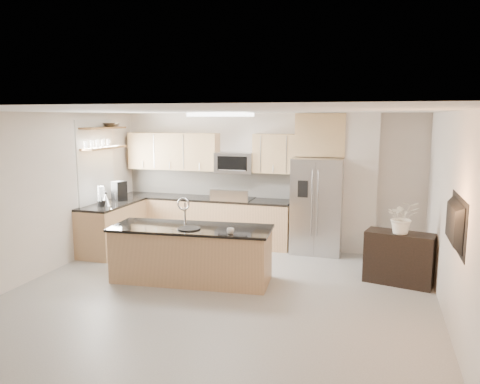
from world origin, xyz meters
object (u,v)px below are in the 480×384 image
(blender, at_px, (101,198))
(kettle, at_px, (106,199))
(credenza, at_px, (399,258))
(microwave, at_px, (235,163))
(bowl, at_px, (111,124))
(island, at_px, (192,253))
(cup, at_px, (230,231))
(platter, at_px, (189,229))
(range, at_px, (233,221))
(coffee_maker, at_px, (119,191))
(television, at_px, (450,223))
(flower_vase, at_px, (403,209))
(refrigerator, at_px, (317,205))

(blender, bearing_deg, kettle, 54.05)
(kettle, bearing_deg, credenza, -0.91)
(microwave, relative_size, bowl, 1.89)
(island, height_order, cup, island)
(island, height_order, platter, island)
(range, height_order, credenza, range)
(coffee_maker, xyz_separation_m, bowl, (-0.16, 0.08, 1.29))
(range, distance_m, credenza, 3.39)
(cup, relative_size, bowl, 0.27)
(kettle, bearing_deg, coffee_maker, 96.93)
(credenza, height_order, kettle, kettle)
(blender, distance_m, bowl, 1.50)
(platter, bearing_deg, bowl, 143.98)
(coffee_maker, relative_size, television, 0.35)
(cup, relative_size, television, 0.10)
(flower_vase, bearing_deg, kettle, 178.42)
(refrigerator, height_order, coffee_maker, refrigerator)
(refrigerator, height_order, platter, refrigerator)
(credenza, relative_size, television, 0.93)
(refrigerator, xyz_separation_m, coffee_maker, (-3.75, -0.70, 0.21))
(range, bearing_deg, refrigerator, -1.60)
(cup, relative_size, kettle, 0.42)
(cup, bearing_deg, blender, 159.78)
(platter, relative_size, kettle, 1.34)
(credenza, xyz_separation_m, bowl, (-5.33, 0.73, 1.99))
(refrigerator, distance_m, coffee_maker, 3.82)
(refrigerator, relative_size, blender, 4.84)
(cup, relative_size, blender, 0.30)
(cup, height_order, coffee_maker, coffee_maker)
(cup, bearing_deg, range, 106.38)
(bowl, distance_m, flower_vase, 5.54)
(cup, distance_m, coffee_maker, 3.27)
(microwave, distance_m, platter, 2.56)
(credenza, height_order, platter, platter)
(refrigerator, bearing_deg, credenza, -43.57)
(coffee_maker, bearing_deg, cup, -30.78)
(kettle, height_order, coffee_maker, coffee_maker)
(blender, xyz_separation_m, kettle, (0.05, 0.07, -0.05))
(blender, height_order, bowl, bowl)
(microwave, height_order, island, microwave)
(refrigerator, xyz_separation_m, bowl, (-3.91, -0.62, 1.50))
(television, bearing_deg, flower_vase, 14.05)
(island, bearing_deg, flower_vase, 7.95)
(range, xyz_separation_m, cup, (0.71, -2.41, 0.42))
(range, height_order, bowl, bowl)
(island, relative_size, blender, 6.88)
(range, distance_m, microwave, 1.16)
(kettle, height_order, bowl, bowl)
(coffee_maker, xyz_separation_m, flower_vase, (5.19, -0.72, 0.08))
(island, distance_m, coffee_maker, 2.62)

